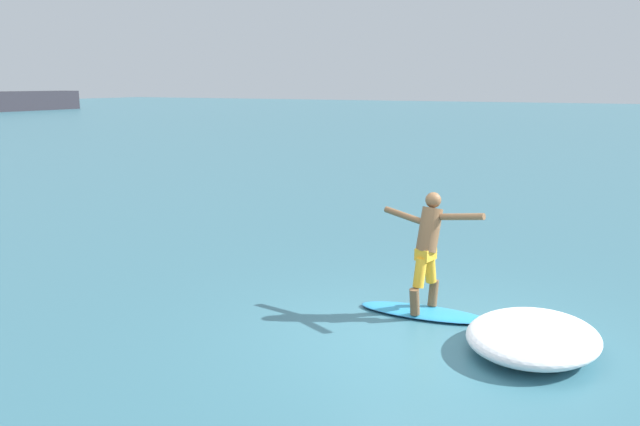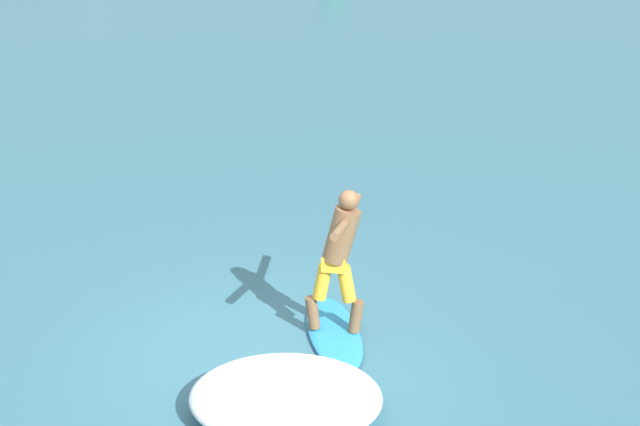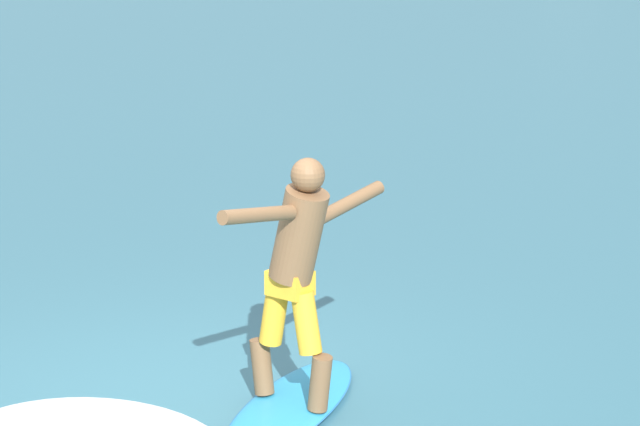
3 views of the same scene
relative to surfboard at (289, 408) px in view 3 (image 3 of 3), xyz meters
name	(u,v)px [view 3 (image 3 of 3)]	position (x,y,z in m)	size (l,w,h in m)	color
ground_plane	(167,408)	(-0.76, -0.25, -0.03)	(200.00, 200.00, 0.00)	#386F7E
surfboard	(289,408)	(0.00, 0.00, 0.00)	(0.72, 1.97, 0.20)	#2C96C8
surfer	(297,262)	(0.05, 0.02, 0.99)	(0.70, 1.52, 1.64)	brown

